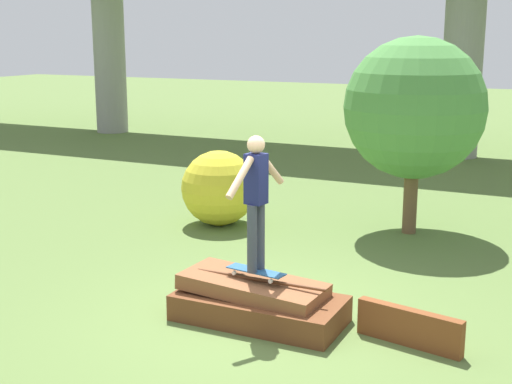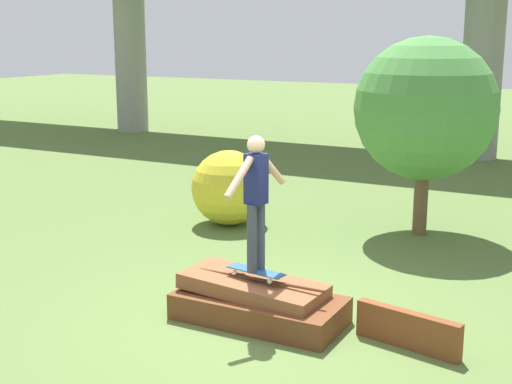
# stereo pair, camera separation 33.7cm
# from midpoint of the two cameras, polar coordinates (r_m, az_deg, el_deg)

# --- Properties ---
(ground_plane) EXTENTS (80.00, 80.00, 0.00)m
(ground_plane) POSITION_cam_midpoint_polar(r_m,az_deg,el_deg) (8.94, 1.37, -10.24)
(ground_plane) COLOR #567038
(scrap_pile) EXTENTS (2.07, 1.01, 0.55)m
(scrap_pile) POSITION_cam_midpoint_polar(r_m,az_deg,el_deg) (8.87, 1.23, -8.79)
(scrap_pile) COLOR brown
(scrap_pile) RESTS_ON ground_plane
(scrap_plank_loose) EXTENTS (1.26, 0.38, 0.43)m
(scrap_plank_loose) POSITION_cam_midpoint_polar(r_m,az_deg,el_deg) (8.35, 13.20, -10.68)
(scrap_plank_loose) COLOR brown
(scrap_plank_loose) RESTS_ON ground_plane
(skateboard) EXTENTS (0.79, 0.32, 0.09)m
(skateboard) POSITION_cam_midpoint_polar(r_m,az_deg,el_deg) (8.75, 1.11, -6.37)
(skateboard) COLOR #23517F
(skateboard) RESTS_ON scrap_pile
(skater) EXTENTS (0.26, 1.15, 1.66)m
(skater) POSITION_cam_midpoint_polar(r_m,az_deg,el_deg) (8.48, 1.14, -0.13)
(skater) COLOR #383D4C
(skater) RESTS_ON skateboard
(tree_behind_left) EXTENTS (2.43, 2.43, 3.43)m
(tree_behind_left) POSITION_cam_midpoint_polar(r_m,az_deg,el_deg) (12.52, 14.16, 6.45)
(tree_behind_left) COLOR brown
(tree_behind_left) RESTS_ON ground_plane
(bush_yellow_flowering) EXTENTS (1.38, 1.38, 1.38)m
(bush_yellow_flowering) POSITION_cam_midpoint_polar(r_m,az_deg,el_deg) (13.07, -1.44, 0.34)
(bush_yellow_flowering) COLOR gold
(bush_yellow_flowering) RESTS_ON ground_plane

